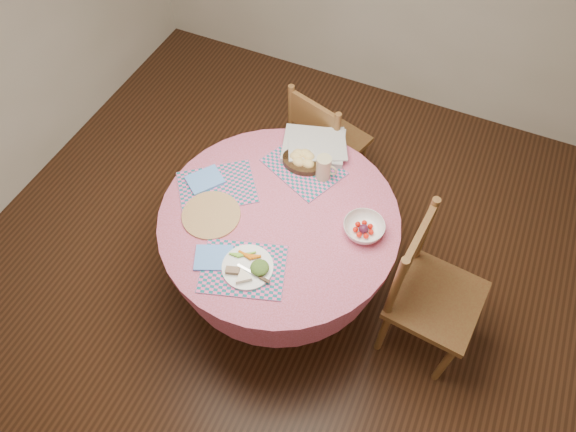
% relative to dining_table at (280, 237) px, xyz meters
% --- Properties ---
extents(ground, '(4.00, 4.00, 0.00)m').
position_rel_dining_table_xyz_m(ground, '(0.00, 0.00, -0.56)').
color(ground, '#331C0F').
rests_on(ground, ground).
extents(room_envelope, '(4.01, 4.01, 2.71)m').
position_rel_dining_table_xyz_m(room_envelope, '(0.00, 0.00, 1.16)').
color(room_envelope, silver).
rests_on(room_envelope, ground).
extents(dining_table, '(1.24, 1.24, 0.75)m').
position_rel_dining_table_xyz_m(dining_table, '(0.00, 0.00, 0.00)').
color(dining_table, '#CF608D').
rests_on(dining_table, ground).
extents(chair_right, '(0.48, 0.50, 0.99)m').
position_rel_dining_table_xyz_m(chair_right, '(0.82, 0.04, -0.04)').
color(chair_right, brown).
rests_on(chair_right, ground).
extents(chair_back, '(0.52, 0.51, 0.91)m').
position_rel_dining_table_xyz_m(chair_back, '(-0.07, 0.83, -0.08)').
color(chair_back, brown).
rests_on(chair_back, ground).
extents(placemat_front, '(0.47, 0.41, 0.01)m').
position_rel_dining_table_xyz_m(placemat_front, '(-0.02, -0.35, 0.20)').
color(placemat_front, '#13646B').
rests_on(placemat_front, dining_table).
extents(placemat_left, '(0.50, 0.48, 0.01)m').
position_rel_dining_table_xyz_m(placemat_left, '(-0.38, 0.03, 0.20)').
color(placemat_left, '#13646B').
rests_on(placemat_left, dining_table).
extents(placemat_back, '(0.49, 0.44, 0.01)m').
position_rel_dining_table_xyz_m(placemat_back, '(-0.02, 0.35, 0.20)').
color(placemat_back, '#13646B').
rests_on(placemat_back, dining_table).
extents(wicker_trivet, '(0.30, 0.30, 0.01)m').
position_rel_dining_table_xyz_m(wicker_trivet, '(-0.32, -0.14, 0.20)').
color(wicker_trivet, '#9B6743').
rests_on(wicker_trivet, dining_table).
extents(napkin_near, '(0.22, 0.20, 0.01)m').
position_rel_dining_table_xyz_m(napkin_near, '(-0.18, -0.36, 0.20)').
color(napkin_near, '#5F99F5').
rests_on(napkin_near, dining_table).
extents(napkin_far, '(0.22, 0.23, 0.01)m').
position_rel_dining_table_xyz_m(napkin_far, '(-0.46, 0.04, 0.21)').
color(napkin_far, '#5F99F5').
rests_on(napkin_far, placemat_left).
extents(dinner_plate, '(0.25, 0.25, 0.05)m').
position_rel_dining_table_xyz_m(dinner_plate, '(0.00, -0.34, 0.22)').
color(dinner_plate, white).
rests_on(dinner_plate, placemat_front).
extents(bread_bowl, '(0.23, 0.23, 0.08)m').
position_rel_dining_table_xyz_m(bread_bowl, '(-0.03, 0.37, 0.23)').
color(bread_bowl, black).
rests_on(bread_bowl, placemat_back).
extents(latte_mug, '(0.12, 0.08, 0.14)m').
position_rel_dining_table_xyz_m(latte_mug, '(0.11, 0.33, 0.27)').
color(latte_mug, '#C3B586').
rests_on(latte_mug, placemat_back).
extents(fruit_bowl, '(0.24, 0.24, 0.06)m').
position_rel_dining_table_xyz_m(fruit_bowl, '(0.42, 0.09, 0.23)').
color(fruit_bowl, white).
rests_on(fruit_bowl, dining_table).
extents(newspaper_stack, '(0.42, 0.36, 0.04)m').
position_rel_dining_table_xyz_m(newspaper_stack, '(-0.02, 0.50, 0.22)').
color(newspaper_stack, silver).
rests_on(newspaper_stack, dining_table).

